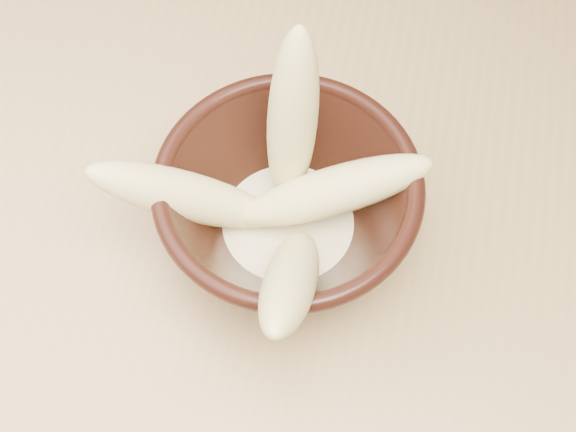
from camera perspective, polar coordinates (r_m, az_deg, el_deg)
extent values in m
plane|color=tan|center=(1.37, 5.44, -11.67)|extent=(4.00, 4.00, 0.00)
cube|color=tan|center=(0.70, 10.50, 5.12)|extent=(1.20, 0.80, 0.04)
cylinder|color=tan|center=(1.30, -15.43, 12.33)|extent=(0.05, 0.05, 0.71)
cylinder|color=black|center=(0.61, 0.00, -1.90)|extent=(0.08, 0.08, 0.01)
cylinder|color=black|center=(0.60, 0.00, -1.10)|extent=(0.08, 0.08, 0.01)
torus|color=black|center=(0.54, 0.00, 2.21)|extent=(0.18, 0.18, 0.01)
cylinder|color=beige|center=(0.59, 0.00, -0.73)|extent=(0.10, 0.10, 0.01)
ellipsoid|color=#EFDF8D|center=(0.54, 0.31, 6.74)|extent=(0.04, 0.07, 0.16)
ellipsoid|color=#EFDF8D|center=(0.55, -7.21, 1.41)|extent=(0.14, 0.07, 0.11)
ellipsoid|color=#EFDF8D|center=(0.55, 3.21, 1.77)|extent=(0.15, 0.08, 0.08)
ellipsoid|color=#EFDF8D|center=(0.51, 0.20, -4.57)|extent=(0.04, 0.14, 0.13)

